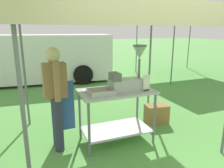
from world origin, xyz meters
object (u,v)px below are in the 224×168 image
at_px(menu_sign, 146,84).
at_px(donut_fryer, 129,76).
at_px(vendor, 56,94).
at_px(neighbour_tent, 186,16).
at_px(donut_tray, 101,93).
at_px(donut_cart, 116,105).
at_px(stall_canopy, 114,13).
at_px(supply_crate, 156,114).
at_px(van_white, 30,58).

bearing_deg(menu_sign, donut_fryer, 147.68).
relative_size(vendor, neighbour_tent, 0.51).
bearing_deg(donut_tray, donut_cart, 17.62).
relative_size(stall_canopy, supply_crate, 6.11).
height_order(supply_crate, neighbour_tent, neighbour_tent).
distance_m(donut_fryer, vendor, 1.18).
height_order(donut_cart, menu_sign, menu_sign).
relative_size(stall_canopy, vendor, 1.84).
xyz_separation_m(donut_fryer, van_white, (-1.42, 5.18, -0.25)).
bearing_deg(stall_canopy, menu_sign, -32.18).
bearing_deg(donut_cart, donut_tray, -162.38).
relative_size(donut_tray, van_white, 0.07).
distance_m(supply_crate, neighbour_tent, 5.68).
bearing_deg(stall_canopy, vendor, 177.10).
relative_size(donut_fryer, van_white, 0.12).
distance_m(stall_canopy, vendor, 1.52).
relative_size(donut_fryer, vendor, 0.45).
distance_m(donut_cart, donut_fryer, 0.53).
xyz_separation_m(vendor, van_white, (-0.27, 5.01, -0.02)).
relative_size(donut_cart, donut_tray, 3.13).
bearing_deg(stall_canopy, donut_fryer, -32.03).
height_order(stall_canopy, donut_cart, stall_canopy).
bearing_deg(stall_canopy, neighbour_tent, 40.25).
relative_size(donut_cart, donut_fryer, 1.68).
bearing_deg(van_white, donut_tray, -80.01).
bearing_deg(donut_tray, neighbour_tent, 39.87).
bearing_deg(donut_cart, donut_fryer, -8.29).
distance_m(donut_fryer, van_white, 5.38).
distance_m(van_white, neighbour_tent, 6.23).
bearing_deg(donut_tray, van_white, 99.99).
bearing_deg(vendor, donut_tray, -20.21).
xyz_separation_m(donut_fryer, menu_sign, (0.24, -0.15, -0.12)).
height_order(donut_cart, donut_fryer, donut_fryer).
xyz_separation_m(stall_canopy, donut_cart, (0.00, -0.10, -1.46)).
relative_size(donut_tray, donut_fryer, 0.54).
relative_size(supply_crate, van_white, 0.08).
bearing_deg(supply_crate, donut_cart, -159.81).
bearing_deg(neighbour_tent, menu_sign, -135.01).
height_order(menu_sign, neighbour_tent, neighbour_tent).
height_order(donut_cart, van_white, van_white).
xyz_separation_m(van_white, neighbour_tent, (5.96, -1.04, 1.52)).
bearing_deg(donut_tray, supply_crate, 19.64).
height_order(stall_canopy, donut_tray, stall_canopy).
bearing_deg(neighbour_tent, donut_tray, -140.13).
bearing_deg(menu_sign, stall_canopy, 147.82).
distance_m(menu_sign, vendor, 1.43).
height_order(donut_tray, donut_fryer, donut_fryer).
distance_m(donut_tray, neighbour_tent, 6.72).
bearing_deg(vendor, neighbour_tent, 34.90).
distance_m(stall_canopy, donut_tray, 1.23).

